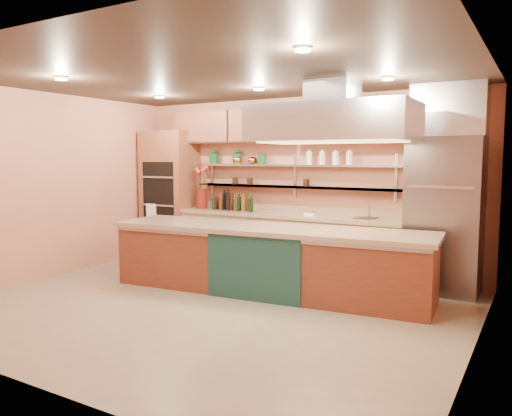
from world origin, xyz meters
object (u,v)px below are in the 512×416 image
Objects in this scene: island at (268,260)px; flower_vase at (202,199)px; copper_kettle at (252,160)px; kitchen_scale at (310,213)px; refrigerator at (444,215)px; green_canister at (262,159)px.

flower_vase reaches higher than island.
flower_vase is 1.15m from copper_kettle.
island is 26.43× the size of kitchen_scale.
refrigerator is 1.98m from kitchen_scale.
copper_kettle reaches higher than kitchen_scale.
flower_vase is (-2.02, 1.25, 0.65)m from island.
flower_vase is 2.08m from kitchen_scale.
green_canister is at bearing 175.57° from refrigerator.
green_canister reaches higher than flower_vase.
kitchen_scale is 0.99× the size of copper_kettle.
green_canister is (1.09, 0.22, 0.70)m from flower_vase.
flower_vase is (-4.05, 0.01, 0.05)m from refrigerator.
refrigerator is at bearing -4.43° from green_canister.
refrigerator reaches higher than kitchen_scale.
island is 2.46m from flower_vase.
copper_kettle reaches higher than flower_vase.
island is 12.56× the size of flower_vase.
copper_kettle is at bearing 122.00° from island.
copper_kettle is (0.90, 0.22, 0.68)m from flower_vase.
green_canister reaches higher than kitchen_scale.
island is 25.63× the size of green_canister.
refrigerator is 12.48× the size of green_canister.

